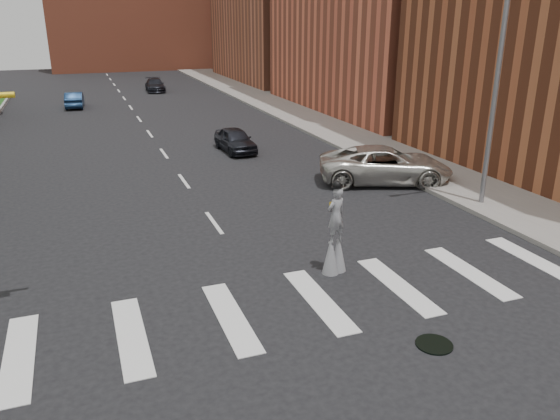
# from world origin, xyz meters

# --- Properties ---
(ground_plane) EXTENTS (160.00, 160.00, 0.00)m
(ground_plane) POSITION_xyz_m (0.00, 0.00, 0.00)
(ground_plane) COLOR black
(ground_plane) RESTS_ON ground
(sidewalk_right) EXTENTS (5.00, 90.00, 0.18)m
(sidewalk_right) POSITION_xyz_m (12.50, 25.00, 0.09)
(sidewalk_right) COLOR gray
(sidewalk_right) RESTS_ON ground
(manhole) EXTENTS (0.90, 0.90, 0.04)m
(manhole) POSITION_xyz_m (3.00, -2.00, 0.02)
(manhole) COLOR black
(manhole) RESTS_ON ground
(building_backdrop) EXTENTS (26.00, 14.00, 18.00)m
(building_backdrop) POSITION_xyz_m (6.00, 78.00, 9.00)
(building_backdrop) COLOR #C95E3F
(building_backdrop) RESTS_ON ground
(streetlight) EXTENTS (2.05, 0.20, 9.00)m
(streetlight) POSITION_xyz_m (10.90, 6.00, 4.90)
(streetlight) COLOR slate
(streetlight) RESTS_ON ground
(stilt_performer) EXTENTS (0.82, 0.62, 2.95)m
(stilt_performer) POSITION_xyz_m (2.48, 2.52, 1.17)
(stilt_performer) COLOR #2F2012
(stilt_performer) RESTS_ON ground
(suv_crossing) EXTENTS (6.84, 4.89, 1.73)m
(suv_crossing) POSITION_xyz_m (9.00, 10.46, 0.87)
(suv_crossing) COLOR beige
(suv_crossing) RESTS_ON ground
(car_near) EXTENTS (1.86, 4.13, 1.38)m
(car_near) POSITION_xyz_m (4.05, 19.06, 0.69)
(car_near) COLOR black
(car_near) RESTS_ON ground
(car_mid) EXTENTS (1.68, 4.19, 1.36)m
(car_mid) POSITION_xyz_m (-4.53, 39.65, 0.68)
(car_mid) COLOR #162C4E
(car_mid) RESTS_ON ground
(car_far) EXTENTS (2.07, 4.63, 1.32)m
(car_far) POSITION_xyz_m (3.61, 48.13, 0.66)
(car_far) COLOR black
(car_far) RESTS_ON ground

